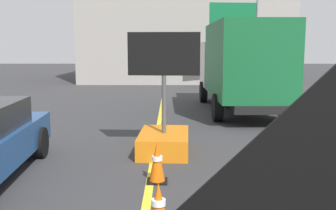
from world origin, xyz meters
TOP-DOWN VIEW (x-y plane):
  - arrow_board_trailer at (0.21, 10.32)m, footprint 1.60×1.85m
  - box_truck at (2.93, 16.06)m, footprint 2.57×7.12m
  - highway_guide_sign at (4.39, 23.78)m, footprint 2.78×0.34m
  - far_building_block at (1.33, 31.17)m, footprint 14.01×9.31m
  - traffic_cone_mid_lane at (0.21, 6.48)m, footprint 0.36×0.36m
  - traffic_cone_far_lane at (0.13, 8.29)m, footprint 0.36×0.36m

SIDE VIEW (x-z plane):
  - traffic_cone_mid_lane at x=0.21m, z-range -0.01..0.62m
  - traffic_cone_far_lane at x=0.13m, z-range -0.01..0.76m
  - arrow_board_trailer at x=0.21m, z-range -0.87..1.83m
  - box_truck at x=2.93m, z-range 0.15..3.36m
  - highway_guide_sign at x=4.39m, z-range 0.92..5.92m
  - far_building_block at x=1.33m, z-range 0.00..8.71m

